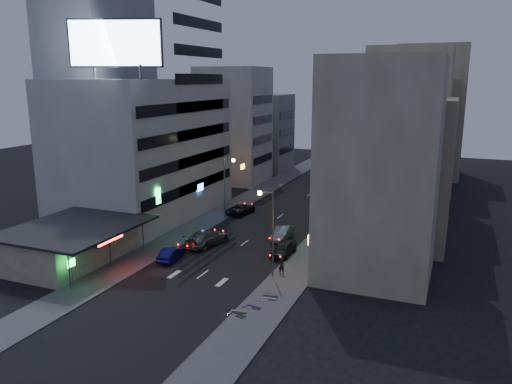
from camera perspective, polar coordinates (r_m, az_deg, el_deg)
The scene contains 29 objects.
ground at distance 44.82m, azimuth -8.57°, elevation -11.09°, with size 180.00×180.00×0.00m, color black.
sidewalk_left at distance 73.58m, azimuth -2.07°, elevation -1.33°, with size 4.00×120.00×0.12m, color #4C4C4F.
sidewalk_right at distance 68.78m, azimuth 10.20°, elevation -2.54°, with size 4.00×120.00×0.12m, color #4C4C4F.
food_court at distance 53.59m, azimuth -20.49°, elevation -5.47°, with size 11.00×13.00×3.88m.
white_building at distance 67.67m, azimuth -12.64°, elevation 4.83°, with size 14.00×24.00×18.00m, color silver.
grey_tower at distance 74.89m, azimuth -17.41°, elevation 11.46°, with size 10.00×14.00×34.00m, color gray.
shophouse_near at distance 46.67m, azimuth 14.02°, elevation 2.49°, with size 10.00×11.00×20.00m, color beige.
shophouse_mid at distance 58.20m, azimuth 16.07°, elevation 2.37°, with size 11.00×12.00×16.00m, color tan.
shophouse_far at distance 70.66m, azimuth 17.01°, elevation 6.55°, with size 10.00×14.00×22.00m, color beige.
far_left_a at distance 88.46m, azimuth -2.58°, elevation 7.61°, with size 11.00×10.00×20.00m, color silver.
far_left_b at distance 100.79m, azimuth 0.28°, elevation 6.84°, with size 12.00×10.00×15.00m, color gray.
far_right_a at distance 85.70m, azimuth 18.23°, elevation 6.14°, with size 11.00×12.00×18.00m, color tan.
far_right_b at distance 99.35m, azimuth 19.26°, elevation 8.64°, with size 12.00×12.00×24.00m, color beige.
billboard at distance 56.71m, azimuth -15.79°, elevation 16.01°, with size 9.52×3.75×6.20m.
street_lamp_right_near at distance 45.64m, azimuth 1.48°, elevation -3.33°, with size 1.60×0.44×8.02m.
street_lamp_left at distance 64.46m, azimuth -3.32°, elevation 1.46°, with size 1.60×0.44×8.02m.
street_lamp_right_far at distance 77.64m, azimuth 10.40°, elevation 3.22°, with size 1.60×0.44×8.02m.
parked_car_right_near at distance 52.37m, azimuth 3.18°, elevation -6.50°, with size 1.76×4.37×1.49m, color black.
parked_car_right_mid at distance 57.47m, azimuth 2.98°, elevation -4.73°, with size 1.55×4.46×1.47m, color #93949B.
parked_car_left at distance 68.19m, azimuth -1.69°, elevation -1.92°, with size 2.30×5.00×1.39m, color black.
parked_car_right_far at distance 78.31m, azimuth 9.36°, elevation -0.10°, with size 2.09×5.14×1.49m, color #93969A.
road_car_blue at distance 51.83m, azimuth -9.67°, elevation -6.98°, with size 1.39×3.99×1.31m, color navy.
road_car_silver at distance 55.74m, azimuth -5.63°, elevation -5.21°, with size 2.40×5.91×1.72m, color gray.
person at distance 47.34m, azimuth 2.94°, elevation -8.44°, with size 0.58×0.38×1.58m, color black.
scooter_black_a at distance 39.39m, azimuth -1.04°, elevation -13.27°, with size 2.05×0.68×1.25m, color black, non-canonical shape.
scooter_silver_a at distance 40.21m, azimuth -0.98°, elevation -12.73°, with size 1.97×0.66×1.20m, color #94979A, non-canonical shape.
scooter_blue at distance 40.80m, azimuth 0.69°, elevation -12.33°, with size 1.97×0.66×1.21m, color navy, non-canonical shape.
scooter_black_b at distance 42.78m, azimuth 2.56°, elevation -11.13°, with size 1.91×0.64×1.17m, color black, non-canonical shape.
scooter_silver_b at distance 42.42m, azimuth 2.43°, elevation -11.34°, with size 1.93×0.64×1.18m, color #B0B4B9, non-canonical shape.
Camera 1 is at (21.34, -35.02, 18.09)m, focal length 35.00 mm.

